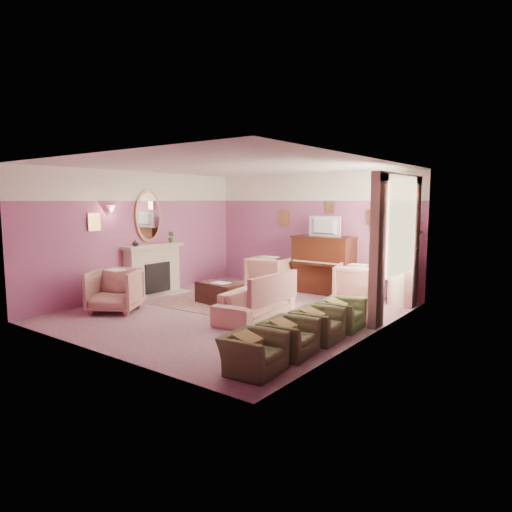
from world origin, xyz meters
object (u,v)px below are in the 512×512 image
Objects in this scene: olive_chair_d at (341,309)px; side_table at (400,288)px; floral_armchair_right at (358,282)px; piano at (323,265)px; floral_armchair_front at (115,288)px; sofa at (256,298)px; television at (323,225)px; floral_armchair_left at (270,272)px; coffee_table at (219,293)px; olive_chair_b at (289,332)px; olive_chair_c at (317,320)px; olive_chair_a at (253,347)px.

olive_chair_d is 1.09× the size of side_table.
olive_chair_d is (0.57, -1.93, -0.13)m from floral_armchair_right.
piano is 1.91m from side_table.
floral_armchair_right is 1.00× the size of floral_armchair_front.
side_table is (0.76, 0.42, -0.11)m from floral_armchair_right.
sofa is 2.45× the size of olive_chair_d.
floral_armchair_left is at bearing -154.06° from television.
floral_armchair_left is (0.07, 1.75, 0.24)m from coffee_table.
sofa is (0.13, -2.77, -1.22)m from television.
olive_chair_b is 1.00× the size of olive_chair_d.
floral_armchair_front is (-3.48, -3.49, 0.00)m from floral_armchair_right.
floral_armchair_front is (-1.18, -1.71, 0.24)m from coffee_table.
floral_armchair_right is at bearing 101.79° from olive_chair_c.
olive_chair_c is at bearing -17.42° from sofa.
olive_chair_d is at bearing -55.78° from piano.
piano is 2.00× the size of side_table.
television is 1.05× the size of olive_chair_b.
coffee_table is at bearing 137.75° from olive_chair_a.
side_table is at bearing 8.58° from floral_armchair_left.
sofa is at bearing -87.31° from television.
sofa is at bearing -113.60° from floral_armchair_right.
floral_armchair_front is 1.21× the size of olive_chair_a.
olive_chair_d is (1.56, 0.33, -0.05)m from sofa.
olive_chair_d is at bearing 21.03° from floral_armchair_front.
sofa is (1.31, -0.48, 0.15)m from coffee_table.
coffee_table is at bearing -92.26° from floral_armchair_left.
coffee_table is 1.08× the size of floral_armchair_front.
olive_chair_a reaches higher than coffee_table.
floral_armchair_right is (1.12, -0.51, -1.14)m from television.
floral_armchair_right is 4.93m from floral_armchair_front.
olive_chair_d is (2.81, -1.90, -0.13)m from floral_armchair_left.
piano is 1.75× the size of television.
floral_armchair_left is at bearing 119.19° from sofa.
olive_chair_d is at bearing 90.00° from olive_chair_c.
olive_chair_b is at bearing -90.00° from olive_chair_d.
floral_armchair_front reaches higher than olive_chair_a.
side_table is (0.19, 4.81, 0.02)m from olive_chair_a.
floral_armchair_left is 1.32× the size of side_table.
television is 0.86× the size of floral_armchair_left.
floral_armchair_front is at bearing -169.67° from olive_chair_c.
olive_chair_d is at bearing -34.06° from floral_armchair_left.
side_table is at bearing 86.58° from olive_chair_c.
olive_chair_c reaches higher than coffee_table.
floral_armchair_right is at bearing 106.57° from olive_chair_d.
olive_chair_b and olive_chair_d have the same top height.
piano is 1.26m from floral_armchair_right.
olive_chair_b is at bearing -39.99° from sofa.
olive_chair_a is (4.06, -0.90, -0.13)m from floral_armchair_front.
television reaches higher than coffee_table.
floral_armchair_left is at bearing -152.01° from piano.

